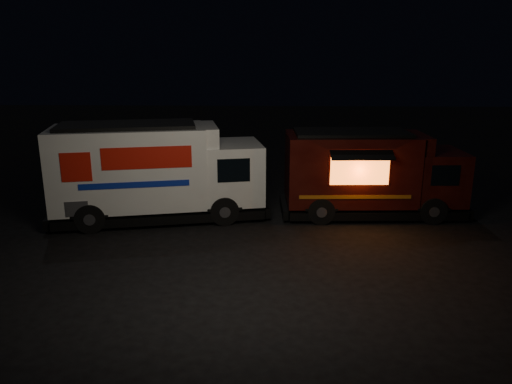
{
  "coord_description": "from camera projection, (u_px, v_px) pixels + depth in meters",
  "views": [
    {
      "loc": [
        0.52,
        -14.25,
        5.78
      ],
      "look_at": [
        0.0,
        2.0,
        1.15
      ],
      "focal_mm": 35.0,
      "sensor_mm": 36.0,
      "label": 1
    }
  ],
  "objects": [
    {
      "name": "ground",
      "position": [
        254.0,
        246.0,
        15.3
      ],
      "size": [
        80.0,
        80.0,
        0.0
      ],
      "primitive_type": "plane",
      "color": "black",
      "rests_on": "ground"
    },
    {
      "name": "red_truck",
      "position": [
        373.0,
        173.0,
        17.88
      ],
      "size": [
        6.68,
        2.7,
        3.06
      ],
      "primitive_type": null,
      "rotation": [
        0.0,
        0.0,
        0.04
      ],
      "color": "#370E0A",
      "rests_on": "ground"
    },
    {
      "name": "white_truck",
      "position": [
        159.0,
        171.0,
        17.43
      ],
      "size": [
        7.89,
        4.06,
        3.41
      ],
      "primitive_type": null,
      "rotation": [
        0.0,
        0.0,
        0.21
      ],
      "color": "silver",
      "rests_on": "ground"
    }
  ]
}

